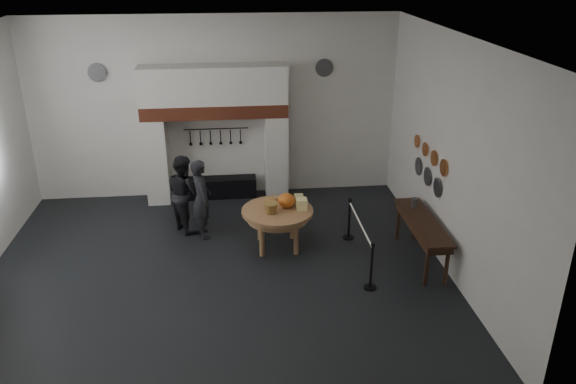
{
  "coord_description": "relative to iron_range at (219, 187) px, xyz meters",
  "views": [
    {
      "loc": [
        0.37,
        -9.63,
        5.86
      ],
      "look_at": [
        1.46,
        0.71,
        1.35
      ],
      "focal_mm": 35.0,
      "sensor_mm": 36.0,
      "label": 1
    }
  ],
  "objects": [
    {
      "name": "visitor_far",
      "position": [
        -0.73,
        -1.73,
        0.63
      ],
      "size": [
        1.03,
        1.08,
        1.75
      ],
      "primitive_type": "imported",
      "rotation": [
        0.0,
        0.0,
        2.16
      ],
      "color": "black",
      "rests_on": "floor"
    },
    {
      "name": "work_table",
      "position": [
        1.26,
        -2.81,
        0.59
      ],
      "size": [
        1.75,
        1.75,
        0.07
      ],
      "primitive_type": "cylinder",
      "rotation": [
        0.0,
        0.0,
        -0.19
      ],
      "color": "#A77E4E",
      "rests_on": "floor"
    },
    {
      "name": "pewter_plate_left",
      "position": [
        4.46,
        -3.32,
        1.2
      ],
      "size": [
        0.03,
        0.4,
        0.4
      ],
      "primitive_type": "cylinder",
      "rotation": [
        0.0,
        1.57,
        0.0
      ],
      "color": "#4C4C51",
      "rests_on": "wall_right"
    },
    {
      "name": "copper_pan_c",
      "position": [
        4.46,
        -2.42,
        1.7
      ],
      "size": [
        0.03,
        0.3,
        0.3
      ],
      "primitive_type": "cylinder",
      "rotation": [
        0.0,
        1.57,
        0.0
      ],
      "color": "#C6662D",
      "rests_on": "wall_right"
    },
    {
      "name": "chimney_pier_right",
      "position": [
        1.48,
        -0.07,
        0.82
      ],
      "size": [
        0.55,
        0.7,
        2.15
      ],
      "primitive_type": "cube",
      "color": "silver",
      "rests_on": "floor"
    },
    {
      "name": "barrier_rope",
      "position": [
        2.85,
        -3.59,
        0.6
      ],
      "size": [
        0.04,
        2.0,
        0.04
      ],
      "primitive_type": "cylinder",
      "rotation": [
        1.57,
        0.0,
        0.0
      ],
      "color": "white",
      "rests_on": "barrier_post_near"
    },
    {
      "name": "copper_pan_b",
      "position": [
        4.46,
        -2.97,
        1.7
      ],
      "size": [
        0.03,
        0.32,
        0.32
      ],
      "primitive_type": "cylinder",
      "rotation": [
        0.0,
        1.57,
        0.0
      ],
      "color": "#C6662D",
      "rests_on": "wall_right"
    },
    {
      "name": "pewter_plate_mid",
      "position": [
        4.46,
        -2.72,
        1.2
      ],
      "size": [
        0.03,
        0.4,
        0.4
      ],
      "primitive_type": "cylinder",
      "rotation": [
        0.0,
        1.57,
        0.0
      ],
      "color": "#4C4C51",
      "rests_on": "wall_right"
    },
    {
      "name": "pewter_plate_back_left",
      "position": [
        -2.7,
        0.24,
        2.95
      ],
      "size": [
        0.44,
        0.03,
        0.44
      ],
      "primitive_type": "cylinder",
      "rotation": [
        1.57,
        0.0,
        0.0
      ],
      "color": "#4C4C51",
      "rests_on": "wall_back"
    },
    {
      "name": "chimney_hood",
      "position": [
        0.0,
        -0.07,
        2.67
      ],
      "size": [
        3.5,
        0.7,
        0.9
      ],
      "primitive_type": "cube",
      "color": "silver",
      "rests_on": "hearth_brick_band"
    },
    {
      "name": "iron_range",
      "position": [
        0.0,
        0.0,
        0.0
      ],
      "size": [
        1.9,
        0.45,
        0.5
      ],
      "primitive_type": "cube",
      "color": "black",
      "rests_on": "floor"
    },
    {
      "name": "wall_right",
      "position": [
        4.5,
        -3.72,
        2.0
      ],
      "size": [
        0.02,
        8.0,
        4.5
      ],
      "primitive_type": "cube",
      "color": "silver",
      "rests_on": "floor"
    },
    {
      "name": "wall_back",
      "position": [
        0.0,
        0.28,
        2.0
      ],
      "size": [
        9.0,
        0.02,
        4.5
      ],
      "primitive_type": "cube",
      "color": "silver",
      "rests_on": "floor"
    },
    {
      "name": "side_table",
      "position": [
        4.1,
        -3.67,
        0.62
      ],
      "size": [
        0.55,
        2.2,
        0.06
      ],
      "primitive_type": "cube",
      "color": "#352013",
      "rests_on": "floor"
    },
    {
      "name": "pumpkin",
      "position": [
        1.46,
        -2.71,
        0.78
      ],
      "size": [
        0.36,
        0.36,
        0.31
      ],
      "primitive_type": "ellipsoid",
      "color": "#DC5C1F",
      "rests_on": "work_table"
    },
    {
      "name": "floor",
      "position": [
        0.0,
        -3.72,
        -0.25
      ],
      "size": [
        9.0,
        8.0,
        0.02
      ],
      "primitive_type": "cube",
      "color": "black",
      "rests_on": "ground"
    },
    {
      "name": "cheese_block_small",
      "position": [
        1.74,
        -2.56,
        0.72
      ],
      "size": [
        0.18,
        0.18,
        0.2
      ],
      "primitive_type": "cube",
      "color": "#D2CF7D",
      "rests_on": "work_table"
    },
    {
      "name": "wall_front",
      "position": [
        0.0,
        -7.72,
        2.0
      ],
      "size": [
        9.0,
        0.02,
        4.5
      ],
      "primitive_type": "cube",
      "color": "silver",
      "rests_on": "floor"
    },
    {
      "name": "cheese_block_big",
      "position": [
        1.76,
        -2.86,
        0.74
      ],
      "size": [
        0.22,
        0.22,
        0.24
      ],
      "primitive_type": "cube",
      "color": "#FAEC95",
      "rests_on": "work_table"
    },
    {
      "name": "pewter_plate_back_right",
      "position": [
        2.7,
        0.24,
        2.95
      ],
      "size": [
        0.44,
        0.03,
        0.44
      ],
      "primitive_type": "cylinder",
      "rotation": [
        1.57,
        0.0,
        0.0
      ],
      "color": "#4C4C51",
      "rests_on": "wall_back"
    },
    {
      "name": "utensil_rail",
      "position": [
        0.0,
        0.2,
        1.5
      ],
      "size": [
        1.6,
        0.02,
        0.02
      ],
      "primitive_type": "cylinder",
      "rotation": [
        0.0,
        1.57,
        0.0
      ],
      "color": "black",
      "rests_on": "wall_back"
    },
    {
      "name": "copper_pan_d",
      "position": [
        4.46,
        -1.87,
        1.7
      ],
      "size": [
        0.03,
        0.28,
        0.28
      ],
      "primitive_type": "cylinder",
      "rotation": [
        0.0,
        1.57,
        0.0
      ],
      "color": "#C6662D",
      "rests_on": "wall_right"
    },
    {
      "name": "pewter_jug",
      "position": [
        4.1,
        -3.07,
        0.76
      ],
      "size": [
        0.12,
        0.12,
        0.22
      ],
      "primitive_type": "cylinder",
      "color": "#535258",
      "rests_on": "side_table"
    },
    {
      "name": "ceiling",
      "position": [
        0.0,
        -3.72,
        4.25
      ],
      "size": [
        9.0,
        8.0,
        0.02
      ],
      "primitive_type": "cube",
      "color": "silver",
      "rests_on": "wall_back"
    },
    {
      "name": "bread_loaf",
      "position": [
        1.16,
        -2.46,
        0.69
      ],
      "size": [
        0.31,
        0.18,
        0.13
      ],
      "primitive_type": "ellipsoid",
      "color": "#AC6F3D",
      "rests_on": "work_table"
    },
    {
      "name": "visitor_near",
      "position": [
        -0.33,
        -2.13,
        0.64
      ],
      "size": [
        0.58,
        0.74,
        1.79
      ],
      "primitive_type": "imported",
      "rotation": [
        0.0,
        0.0,
        1.83
      ],
      "color": "black",
      "rests_on": "floor"
    },
    {
      "name": "wicker_basket",
      "position": [
        1.11,
        -2.96,
        0.73
      ],
      "size": [
        0.37,
        0.37,
        0.22
      ],
      "primitive_type": "cone",
      "rotation": [
        3.14,
        0.0,
        -0.19
      ],
      "color": "olive",
      "rests_on": "work_table"
    },
    {
      "name": "pewter_plate_right",
      "position": [
        4.46,
        -2.12,
        1.2
      ],
      "size": [
        0.03,
        0.4,
        0.4
      ],
      "primitive_type": "cylinder",
      "rotation": [
        0.0,
        1.57,
        0.0
      ],
      "color": "#4C4C51",
      "rests_on": "wall_right"
    },
    {
      "name": "copper_pan_a",
      "position": [
        4.46,
        -3.52,
        1.7
      ],
      "size": [
        0.03,
        0.34,
        0.34
      ],
      "primitive_type": "cylinder",
      "rotation": [
        0.0,
        1.57,
        0.0
      ],
      "color": "#C6662D",
      "rests_on": "wall_right"
    },
    {
      "name": "barrier_post_far",
      "position": [
        2.85,
        -2.59,
        0.2
      ],
      "size": [
        0.05,
        0.05,
        0.9
      ],
      "primitive_type": "cylinder",
      "color": "black",
      "rests_on": "floor"
    },
    {
      "name": "hearth_brick_band",
      "position": [
        0.0,
        -0.07,
        2.06
      ],
      "size": [
        3.5,
        0.72,
        0.32
      ],
      "primitive_type": "cube",
      "color": "#9E442B",
      "rests_on": "chimney_pier_left"
    },
    {
      "name": "chimney_pier_left",
      "position": [
        -1.48,
        -0.07,
        0.82
      ],
      "size": [
        0.55,
        0.7,
        2.15
      ],
      "primitive_type": "cube",
      "color": "silver",
      "rests_on": "floor"
    },
    {
      "name": "barrier_post_near",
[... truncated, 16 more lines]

